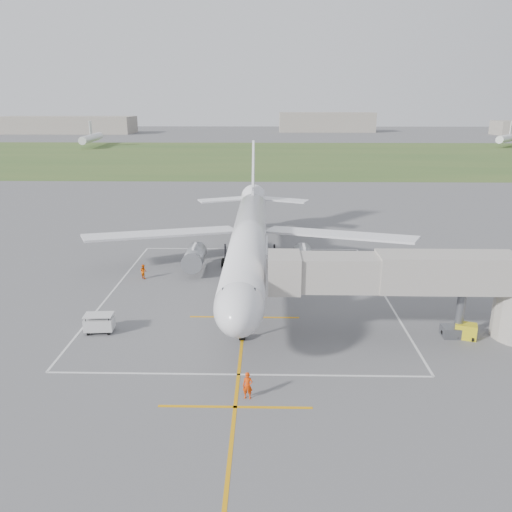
{
  "coord_description": "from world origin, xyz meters",
  "views": [
    {
      "loc": [
        1.95,
        -51.77,
        18.86
      ],
      "look_at": [
        0.92,
        -4.0,
        4.0
      ],
      "focal_mm": 35.0,
      "sensor_mm": 36.0,
      "label": 1
    }
  ],
  "objects_px": {
    "jet_bridge": "(436,283)",
    "ramp_worker_nose": "(248,386)",
    "ramp_worker_wing": "(143,271)",
    "baggage_cart": "(99,323)",
    "gpu_unit": "(465,331)",
    "airliner": "(249,240)"
  },
  "relations": [
    {
      "from": "jet_bridge",
      "to": "ramp_worker_nose",
      "type": "bearing_deg",
      "value": -147.66
    },
    {
      "from": "jet_bridge",
      "to": "ramp_worker_wing",
      "type": "xyz_separation_m",
      "value": [
        -27.4,
        13.75,
        -3.93
      ]
    },
    {
      "from": "ramp_worker_wing",
      "to": "baggage_cart",
      "type": "bearing_deg",
      "value": 129.35
    },
    {
      "from": "baggage_cart",
      "to": "gpu_unit",
      "type": "bearing_deg",
      "value": -4.68
    },
    {
      "from": "airliner",
      "to": "ramp_worker_nose",
      "type": "distance_m",
      "value": 23.97
    },
    {
      "from": "ramp_worker_nose",
      "to": "jet_bridge",
      "type": "bearing_deg",
      "value": 37.88
    },
    {
      "from": "baggage_cart",
      "to": "ramp_worker_nose",
      "type": "height_order",
      "value": "ramp_worker_nose"
    },
    {
      "from": "jet_bridge",
      "to": "baggage_cart",
      "type": "relative_size",
      "value": 9.48
    },
    {
      "from": "jet_bridge",
      "to": "gpu_unit",
      "type": "distance_m",
      "value": 4.99
    },
    {
      "from": "airliner",
      "to": "ramp_worker_wing",
      "type": "bearing_deg",
      "value": -177.53
    },
    {
      "from": "baggage_cart",
      "to": "ramp_worker_nose",
      "type": "relative_size",
      "value": 1.32
    },
    {
      "from": "airliner",
      "to": "ramp_worker_nose",
      "type": "bearing_deg",
      "value": -88.12
    },
    {
      "from": "gpu_unit",
      "to": "baggage_cart",
      "type": "xyz_separation_m",
      "value": [
        -30.73,
        0.41,
        0.22
      ]
    },
    {
      "from": "gpu_unit",
      "to": "jet_bridge",
      "type": "bearing_deg",
      "value": -166.12
    },
    {
      "from": "airliner",
      "to": "ramp_worker_nose",
      "type": "height_order",
      "value": "airliner"
    },
    {
      "from": "jet_bridge",
      "to": "baggage_cart",
      "type": "bearing_deg",
      "value": 179.73
    },
    {
      "from": "airliner",
      "to": "baggage_cart",
      "type": "distance_m",
      "value": 18.99
    },
    {
      "from": "jet_bridge",
      "to": "ramp_worker_wing",
      "type": "height_order",
      "value": "jet_bridge"
    },
    {
      "from": "gpu_unit",
      "to": "ramp_worker_nose",
      "type": "xyz_separation_m",
      "value": [
        -17.76,
        -9.18,
        0.3
      ]
    },
    {
      "from": "gpu_unit",
      "to": "ramp_worker_wing",
      "type": "xyz_separation_m",
      "value": [
        -30.21,
        14.02,
        0.18
      ]
    },
    {
      "from": "airliner",
      "to": "jet_bridge",
      "type": "height_order",
      "value": "airliner"
    },
    {
      "from": "jet_bridge",
      "to": "baggage_cart",
      "type": "xyz_separation_m",
      "value": [
        -27.92,
        0.13,
        -3.9
      ]
    }
  ]
}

